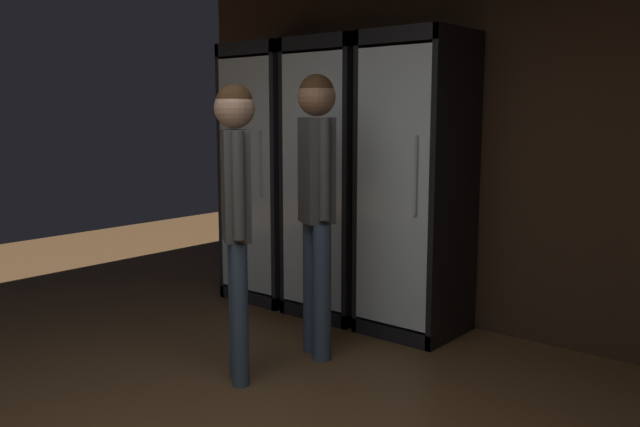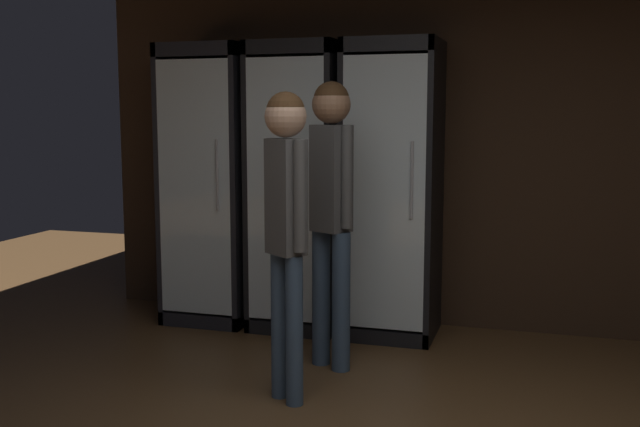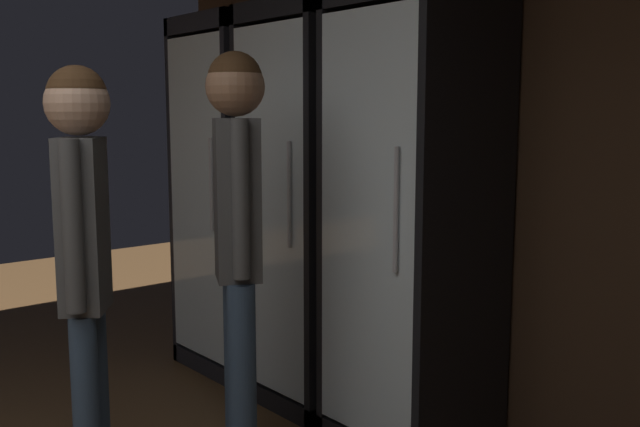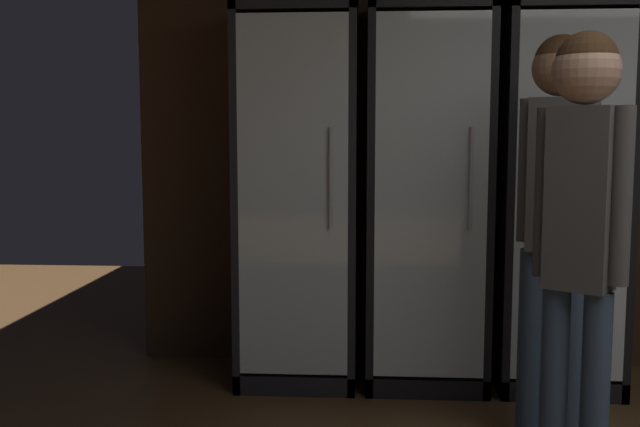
{
  "view_description": "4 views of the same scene",
  "coord_description": "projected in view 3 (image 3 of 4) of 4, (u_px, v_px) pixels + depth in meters",
  "views": [
    {
      "loc": [
        -1.13,
        0.99,
        1.59
      ],
      "look_at": [
        -0.54,
        2.67,
        1.31
      ],
      "focal_mm": 36.13,
      "sensor_mm": 36.0,
      "label": 1
    },
    {
      "loc": [
        0.26,
        -1.68,
        1.76
      ],
      "look_at": [
        -0.78,
        2.67,
        0.78
      ],
      "focal_mm": 43.53,
      "sensor_mm": 36.0,
      "label": 2
    },
    {
      "loc": [
        -2.03,
        1.39,
        1.17
      ],
      "look_at": [
        -1.45,
        2.28,
        1.22
      ],
      "focal_mm": 24.93,
      "sensor_mm": 36.0,
      "label": 3
    },
    {
      "loc": [
        0.93,
        -0.31,
        1.55
      ],
      "look_at": [
        -1.87,
        2.68,
        0.76
      ],
      "focal_mm": 32.44,
      "sensor_mm": 36.0,
      "label": 4
    }
  ],
  "objects": [
    {
      "name": "cooler_far_left",
      "position": [
        32.0,
        417.0,
        1.09
      ],
      "size": [
        0.73,
        0.69,
        2.02
      ],
      "color": "black",
      "rests_on": "ground"
    },
    {
      "name": "shopper_near",
      "position": [
        574.0,
        378.0,
        0.77
      ],
      "size": [
        0.24,
        0.23,
        1.7
      ],
      "color": "#4C4C4C",
      "rests_on": "ground"
    },
    {
      "name": "cooler_left",
      "position": [
        301.0,
        393.0,
        1.51
      ],
      "size": [
        0.73,
        0.69,
        2.02
      ],
      "color": "black",
      "rests_on": "ground"
    },
    {
      "name": "cooler_center",
      "position": [
        453.0,
        382.0,
        1.94
      ],
      "size": [
        0.73,
        0.69,
        2.02
      ],
      "color": "black",
      "rests_on": "ground"
    },
    {
      "name": "wall_back",
      "position": [
        462.0,
        297.0,
        2.5
      ],
      "size": [
        6.0,
        0.06,
        2.8
      ],
      "primitive_type": "cube",
      "color": "black",
      "rests_on": "ground"
    }
  ]
}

